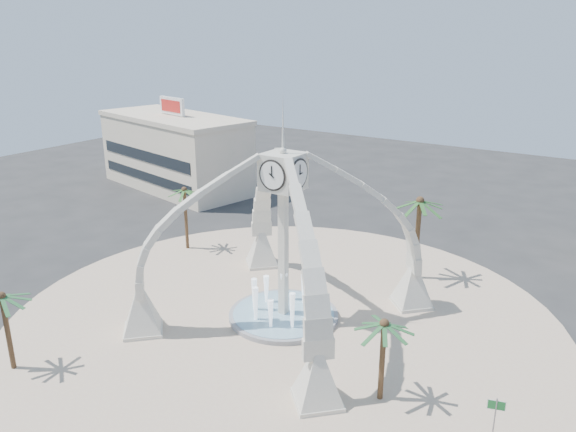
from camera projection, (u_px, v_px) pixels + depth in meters
The scene contains 10 objects.
ground at pixel (283, 318), 41.17m from camera, with size 140.00×140.00×0.00m, color #282828.
plaza at pixel (283, 317), 41.16m from camera, with size 40.00×40.00×0.06m, color #BFAC8E.
clock_tower at pixel (283, 235), 39.12m from camera, with size 17.94×17.94×16.30m.
fountain at pixel (283, 314), 41.08m from camera, with size 8.00×8.00×3.62m.
building_nw at pixel (175, 152), 73.80m from camera, with size 23.75×13.73×11.90m.
palm_east at pixel (384, 325), 30.64m from camera, with size 4.20×4.20×5.51m.
palm_west at pixel (184, 191), 52.39m from camera, with size 4.38×4.38×6.54m.
palm_north at pixel (420, 202), 45.62m from camera, with size 5.26×5.26×7.70m.
palm_south at pixel (1, 297), 33.48m from camera, with size 4.00×4.00×5.63m.
street_sign at pixel (496, 410), 28.46m from camera, with size 0.87×0.28×2.45m.
Camera 1 is at (20.51, -30.42, 20.12)m, focal length 35.00 mm.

